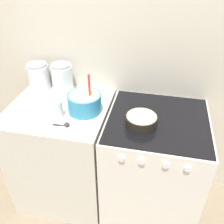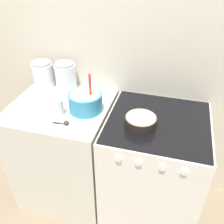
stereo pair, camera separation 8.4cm
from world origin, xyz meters
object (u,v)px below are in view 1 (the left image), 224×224
(stove, at_px, (152,166))
(storage_jar_middle, at_px, (62,80))
(mixing_bowl, at_px, (85,102))
(storage_jar_left, at_px, (39,78))
(baking_pan, at_px, (141,120))
(tin_can, at_px, (58,109))

(stove, xyz_separation_m, storage_jar_middle, (-0.79, 0.24, 0.57))
(stove, bearing_deg, mixing_bowl, -178.00)
(mixing_bowl, xyz_separation_m, storage_jar_left, (-0.47, 0.26, 0.01))
(baking_pan, distance_m, storage_jar_middle, 0.76)
(storage_jar_left, bearing_deg, storage_jar_middle, 0.00)
(baking_pan, height_order, storage_jar_left, storage_jar_left)
(mixing_bowl, height_order, storage_jar_middle, mixing_bowl)
(baking_pan, bearing_deg, storage_jar_middle, 153.86)
(mixing_bowl, distance_m, storage_jar_middle, 0.37)
(baking_pan, relative_size, storage_jar_middle, 0.92)
(stove, distance_m, tin_can, 0.88)
(mixing_bowl, bearing_deg, storage_jar_left, 151.26)
(mixing_bowl, xyz_separation_m, baking_pan, (0.41, -0.08, -0.04))
(mixing_bowl, distance_m, baking_pan, 0.42)
(stove, xyz_separation_m, baking_pan, (-0.11, -0.09, 0.51))
(baking_pan, distance_m, tin_can, 0.58)
(stove, xyz_separation_m, mixing_bowl, (-0.53, -0.02, 0.55))
(storage_jar_left, relative_size, storage_jar_middle, 0.94)
(stove, height_order, mixing_bowl, mixing_bowl)
(tin_can, bearing_deg, baking_pan, 1.82)
(mixing_bowl, relative_size, storage_jar_left, 1.37)
(storage_jar_middle, height_order, tin_can, storage_jar_middle)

